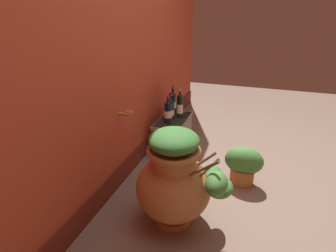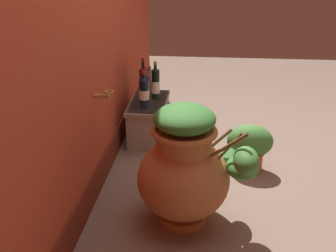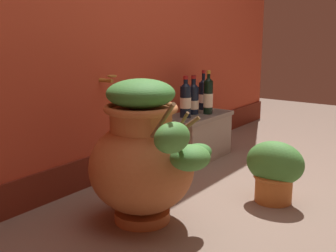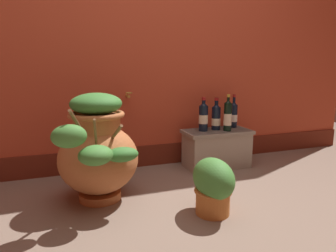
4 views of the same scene
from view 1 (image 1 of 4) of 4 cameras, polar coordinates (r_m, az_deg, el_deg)
ground_plane at (r=2.33m, az=17.92°, el=-13.89°), size 7.00×7.00×0.00m
back_wall at (r=2.18m, az=-12.35°, el=20.89°), size 4.40×0.33×2.60m
terracotta_urn at (r=1.77m, az=1.73°, el=-12.31°), size 0.54×0.66×0.72m
stone_ledge at (r=2.84m, az=1.18°, el=-1.19°), size 0.60×0.30×0.33m
wine_bottle_left at (r=2.78m, az=2.70°, el=4.64°), size 0.07×0.07×0.32m
wine_bottle_middle at (r=2.62m, az=0.04°, el=3.33°), size 0.08×0.08×0.30m
wine_bottle_right at (r=2.94m, az=1.12°, el=5.51°), size 0.07×0.07×0.31m
wine_bottle_back at (r=2.75m, az=0.57°, el=4.08°), size 0.08×0.08×0.29m
potted_shrub at (r=2.33m, az=16.69°, el=-8.34°), size 0.23×0.33×0.35m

